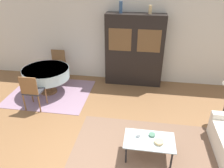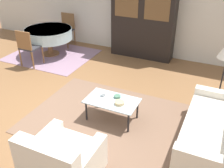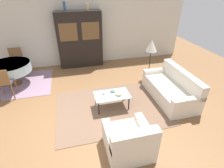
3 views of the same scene
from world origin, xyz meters
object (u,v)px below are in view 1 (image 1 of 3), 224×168
object	(u,v)px
dining_chair_far	(58,63)
vase_tall	(121,7)
coffee_table	(149,142)
bowl	(159,142)
bowl_small	(152,135)
dining_chair_near	(32,90)
dining_table	(46,73)
vase_short	(150,10)
display_cabinet	(134,51)
cup	(139,135)

from	to	relation	value
dining_chair_far	vase_tall	distance (m)	2.64
coffee_table	bowl	bearing A→B (deg)	-18.36
dining_chair_far	bowl_small	size ratio (longest dim) A/B	7.96
dining_chair_near	coffee_table	bearing A→B (deg)	-22.30
dining_table	vase_tall	size ratio (longest dim) A/B	4.12
coffee_table	vase_tall	world-z (taller)	vase_tall
dining_table	vase_short	size ratio (longest dim) A/B	5.64
dining_table	dining_chair_far	size ratio (longest dim) A/B	1.36
vase_tall	dining_table	bearing A→B (deg)	-153.17
display_cabinet	dining_chair_near	bearing A→B (deg)	-142.18
coffee_table	display_cabinet	world-z (taller)	display_cabinet
coffee_table	bowl_small	xyz separation A→B (m)	(0.05, 0.12, 0.06)
cup	bowl_small	world-z (taller)	cup
dining_chair_near	bowl	bearing A→B (deg)	-22.08
dining_table	bowl	xyz separation A→B (m)	(3.09, -2.12, -0.17)
display_cabinet	bowl_small	size ratio (longest dim) A/B	17.79
dining_table	bowl_small	world-z (taller)	dining_table
dining_chair_near	vase_tall	bearing A→B (deg)	43.35
cup	bowl_small	bearing A→B (deg)	12.48
display_cabinet	dining_chair_near	xyz separation A→B (m)	(-2.41, -1.87, -0.51)
display_cabinet	vase_tall	distance (m)	1.30
cup	bowl_small	distance (m)	0.26
vase_short	display_cabinet	bearing A→B (deg)	-179.86
dining_chair_near	vase_short	distance (m)	3.76
display_cabinet	vase_short	xyz separation A→B (m)	(0.38, 0.00, 1.18)
coffee_table	cup	distance (m)	0.23
display_cabinet	vase_tall	size ratio (longest dim) A/B	6.79
bowl	dining_chair_near	bearing A→B (deg)	157.92
bowl_small	vase_short	distance (m)	3.47
coffee_table	dining_chair_near	bearing A→B (deg)	157.70
display_cabinet	cup	world-z (taller)	display_cabinet
coffee_table	vase_short	bearing A→B (deg)	92.57
dining_chair_far	cup	distance (m)	3.95
display_cabinet	bowl_small	distance (m)	3.06
vase_tall	dining_chair_far	bearing A→B (deg)	-176.12
coffee_table	bowl	size ratio (longest dim) A/B	5.49
coffee_table	dining_chair_near	distance (m)	3.16
coffee_table	cup	size ratio (longest dim) A/B	12.57
display_cabinet	bowl_small	bearing A→B (deg)	-79.21
dining_chair_near	bowl	xyz separation A→B (m)	(3.09, -1.25, -0.12)
vase_tall	vase_short	size ratio (longest dim) A/B	1.37
display_cabinet	vase_short	size ratio (longest dim) A/B	9.30
cup	vase_short	bearing A→B (deg)	88.67
display_cabinet	vase_tall	xyz separation A→B (m)	(-0.43, 0.00, 1.23)
dining_table	bowl_small	size ratio (longest dim) A/B	10.79
bowl	dining_chair_far	bearing A→B (deg)	135.96
dining_chair_far	bowl	distance (m)	4.30
dining_chair_far	dining_table	bearing A→B (deg)	90.00
bowl_small	vase_short	xyz separation A→B (m)	(-0.19, 2.95, 1.82)
cup	bowl	bearing A→B (deg)	-18.19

